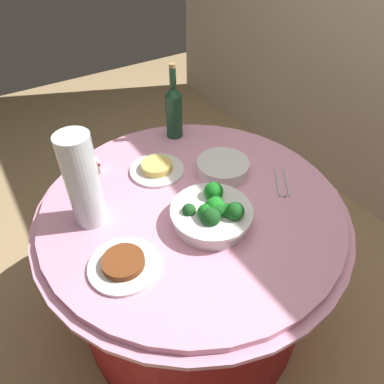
{
  "coord_description": "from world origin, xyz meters",
  "views": [
    {
      "loc": [
        0.81,
        -0.52,
        1.64
      ],
      "look_at": [
        0.0,
        0.0,
        0.79
      ],
      "focal_mm": 33.51,
      "sensor_mm": 36.0,
      "label": 1
    }
  ],
  "objects_px": {
    "decorative_fruit_vase": "(84,185)",
    "food_plate_stir_fry": "(124,264)",
    "broccoli_bowl": "(212,213)",
    "wine_bottle": "(174,110)",
    "label_placard_front": "(98,165)",
    "food_plate_noodles": "(157,168)",
    "plate_stack": "(223,167)",
    "serving_tongs": "(282,183)"
  },
  "relations": [
    {
      "from": "decorative_fruit_vase",
      "to": "food_plate_stir_fry",
      "type": "bearing_deg",
      "value": 1.53
    },
    {
      "from": "broccoli_bowl",
      "to": "wine_bottle",
      "type": "bearing_deg",
      "value": 162.04
    },
    {
      "from": "wine_bottle",
      "to": "label_placard_front",
      "type": "relative_size",
      "value": 6.11
    },
    {
      "from": "food_plate_noodles",
      "to": "food_plate_stir_fry",
      "type": "height_order",
      "value": "food_plate_noodles"
    },
    {
      "from": "broccoli_bowl",
      "to": "decorative_fruit_vase",
      "type": "height_order",
      "value": "decorative_fruit_vase"
    },
    {
      "from": "wine_bottle",
      "to": "decorative_fruit_vase",
      "type": "bearing_deg",
      "value": -59.4
    },
    {
      "from": "plate_stack",
      "to": "food_plate_stir_fry",
      "type": "xyz_separation_m",
      "value": [
        0.22,
        -0.53,
        -0.01
      ]
    },
    {
      "from": "plate_stack",
      "to": "food_plate_stir_fry",
      "type": "bearing_deg",
      "value": -68.02
    },
    {
      "from": "broccoli_bowl",
      "to": "serving_tongs",
      "type": "relative_size",
      "value": 1.81
    },
    {
      "from": "food_plate_noodles",
      "to": "food_plate_stir_fry",
      "type": "relative_size",
      "value": 1.0
    },
    {
      "from": "broccoli_bowl",
      "to": "label_placard_front",
      "type": "relative_size",
      "value": 5.09
    },
    {
      "from": "wine_bottle",
      "to": "serving_tongs",
      "type": "bearing_deg",
      "value": 17.93
    },
    {
      "from": "plate_stack",
      "to": "wine_bottle",
      "type": "xyz_separation_m",
      "value": [
        -0.34,
        -0.02,
        0.1
      ]
    },
    {
      "from": "plate_stack",
      "to": "serving_tongs",
      "type": "xyz_separation_m",
      "value": [
        0.19,
        0.15,
        -0.02
      ]
    },
    {
      "from": "food_plate_stir_fry",
      "to": "plate_stack",
      "type": "bearing_deg",
      "value": 111.98
    },
    {
      "from": "serving_tongs",
      "to": "label_placard_front",
      "type": "bearing_deg",
      "value": -129.51
    },
    {
      "from": "serving_tongs",
      "to": "decorative_fruit_vase",
      "type": "bearing_deg",
      "value": -107.92
    },
    {
      "from": "food_plate_noodles",
      "to": "broccoli_bowl",
      "type": "bearing_deg",
      "value": 3.16
    },
    {
      "from": "plate_stack",
      "to": "decorative_fruit_vase",
      "type": "height_order",
      "value": "decorative_fruit_vase"
    },
    {
      "from": "broccoli_bowl",
      "to": "serving_tongs",
      "type": "height_order",
      "value": "broccoli_bowl"
    },
    {
      "from": "broccoli_bowl",
      "to": "label_placard_front",
      "type": "xyz_separation_m",
      "value": [
        -0.49,
        -0.22,
        -0.02
      ]
    },
    {
      "from": "food_plate_stir_fry",
      "to": "label_placard_front",
      "type": "height_order",
      "value": "label_placard_front"
    },
    {
      "from": "wine_bottle",
      "to": "food_plate_stir_fry",
      "type": "distance_m",
      "value": 0.76
    },
    {
      "from": "wine_bottle",
      "to": "food_plate_noodles",
      "type": "xyz_separation_m",
      "value": [
        0.19,
        -0.2,
        -0.11
      ]
    },
    {
      "from": "wine_bottle",
      "to": "serving_tongs",
      "type": "height_order",
      "value": "wine_bottle"
    },
    {
      "from": "food_plate_stir_fry",
      "to": "label_placard_front",
      "type": "xyz_separation_m",
      "value": [
        -0.49,
        0.12,
        0.02
      ]
    },
    {
      "from": "broccoli_bowl",
      "to": "decorative_fruit_vase",
      "type": "distance_m",
      "value": 0.43
    },
    {
      "from": "plate_stack",
      "to": "serving_tongs",
      "type": "bearing_deg",
      "value": 38.35
    },
    {
      "from": "plate_stack",
      "to": "label_placard_front",
      "type": "distance_m",
      "value": 0.5
    },
    {
      "from": "wine_bottle",
      "to": "decorative_fruit_vase",
      "type": "xyz_separation_m",
      "value": [
        0.31,
        -0.52,
        0.02
      ]
    },
    {
      "from": "broccoli_bowl",
      "to": "decorative_fruit_vase",
      "type": "relative_size",
      "value": 0.82
    },
    {
      "from": "plate_stack",
      "to": "label_placard_front",
      "type": "relative_size",
      "value": 3.82
    },
    {
      "from": "food_plate_noodles",
      "to": "label_placard_front",
      "type": "height_order",
      "value": "label_placard_front"
    },
    {
      "from": "broccoli_bowl",
      "to": "food_plate_stir_fry",
      "type": "distance_m",
      "value": 0.33
    },
    {
      "from": "decorative_fruit_vase",
      "to": "broccoli_bowl",
      "type": "bearing_deg",
      "value": 54.23
    },
    {
      "from": "plate_stack",
      "to": "food_plate_noodles",
      "type": "bearing_deg",
      "value": -123.81
    },
    {
      "from": "food_plate_noodles",
      "to": "wine_bottle",
      "type": "bearing_deg",
      "value": 134.26
    },
    {
      "from": "serving_tongs",
      "to": "plate_stack",
      "type": "bearing_deg",
      "value": -141.65
    },
    {
      "from": "decorative_fruit_vase",
      "to": "plate_stack",
      "type": "bearing_deg",
      "value": 86.33
    },
    {
      "from": "food_plate_stir_fry",
      "to": "label_placard_front",
      "type": "distance_m",
      "value": 0.51
    },
    {
      "from": "food_plate_noodles",
      "to": "decorative_fruit_vase",
      "type": "bearing_deg",
      "value": -70.53
    },
    {
      "from": "food_plate_stir_fry",
      "to": "food_plate_noodles",
      "type": "bearing_deg",
      "value": 139.24
    }
  ]
}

